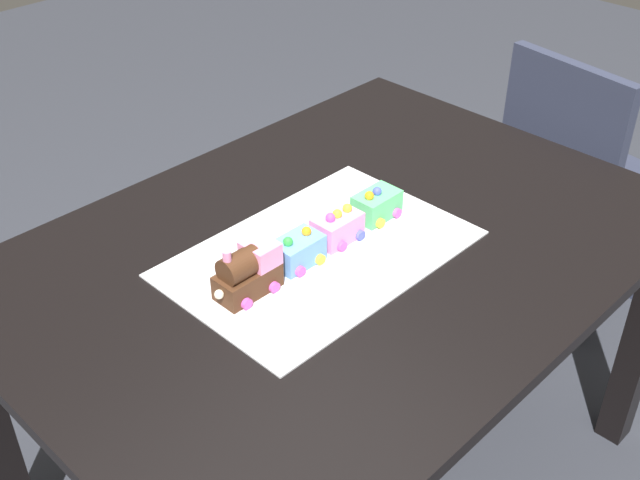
% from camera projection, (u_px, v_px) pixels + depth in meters
% --- Properties ---
extents(ground_plane, '(8.00, 8.00, 0.00)m').
position_uv_depth(ground_plane, '(336.00, 476.00, 2.06)').
color(ground_plane, '#2D3038').
extents(dining_table, '(1.40, 1.00, 0.74)m').
position_uv_depth(dining_table, '(339.00, 283.00, 1.70)').
color(dining_table, black).
rests_on(dining_table, ground).
extents(chair, '(0.46, 0.46, 0.86)m').
position_uv_depth(chair, '(576.00, 176.00, 2.39)').
color(chair, '#2D3347').
rests_on(chair, ground).
extents(cake_board, '(0.60, 0.40, 0.00)m').
position_uv_depth(cake_board, '(320.00, 253.00, 1.61)').
color(cake_board, silver).
rests_on(cake_board, dining_table).
extents(cake_locomotive, '(0.14, 0.08, 0.12)m').
position_uv_depth(cake_locomotive, '(248.00, 271.00, 1.47)').
color(cake_locomotive, '#472816').
rests_on(cake_locomotive, cake_board).
extents(cake_car_flatbed_sky_blue, '(0.10, 0.08, 0.07)m').
position_uv_depth(cake_car_flatbed_sky_blue, '(298.00, 251.00, 1.56)').
color(cake_car_flatbed_sky_blue, '#669EEA').
rests_on(cake_car_flatbed_sky_blue, cake_board).
extents(cake_car_hopper_bubblegum, '(0.10, 0.08, 0.07)m').
position_uv_depth(cake_car_hopper_bubblegum, '(339.00, 226.00, 1.63)').
color(cake_car_hopper_bubblegum, pink).
rests_on(cake_car_hopper_bubblegum, cake_board).
extents(cake_car_caboose_mint_green, '(0.10, 0.08, 0.07)m').
position_uv_depth(cake_car_caboose_mint_green, '(376.00, 205.00, 1.70)').
color(cake_car_caboose_mint_green, '#59CC7A').
rests_on(cake_car_caboose_mint_green, cake_board).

